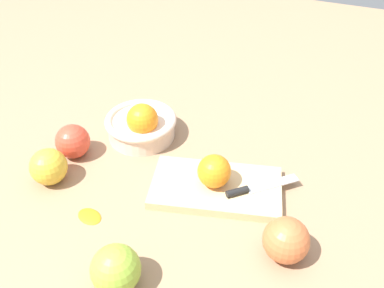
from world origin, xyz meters
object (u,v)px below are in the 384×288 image
object	(u,v)px
apple_front_right	(286,240)
apple_front_left	(49,167)
knife	(253,188)
apple_back_left	(73,141)
apple_front_center	(116,269)
cutting_board	(216,188)
orange_on_board	(214,171)
bowl	(141,125)

from	to	relation	value
apple_front_right	apple_front_left	xyz separation A→B (m)	(-0.49, 0.01, -0.00)
knife	apple_back_left	distance (m)	0.40
apple_back_left	apple_front_center	world-z (taller)	apple_front_center
cutting_board	knife	size ratio (longest dim) A/B	2.05
knife	apple_front_right	size ratio (longest dim) A/B	1.58
apple_back_left	orange_on_board	bearing A→B (deg)	1.62
apple_front_right	apple_front_left	world-z (taller)	apple_front_right
orange_on_board	apple_back_left	world-z (taller)	orange_on_board
cutting_board	knife	bearing A→B (deg)	9.02
apple_front_left	apple_front_center	size ratio (longest dim) A/B	0.94
cutting_board	apple_front_right	distance (m)	0.19
bowl	apple_front_center	distance (m)	0.39
bowl	apple_front_right	bearing A→B (deg)	-28.77
cutting_board	apple_front_left	world-z (taller)	apple_front_left
cutting_board	apple_back_left	size ratio (longest dim) A/B	3.43
apple_front_right	bowl	bearing A→B (deg)	151.23
bowl	orange_on_board	size ratio (longest dim) A/B	2.47
cutting_board	knife	world-z (taller)	knife
bowl	apple_back_left	bearing A→B (deg)	-133.81
knife	apple_back_left	size ratio (longest dim) A/B	1.68
cutting_board	apple_front_left	distance (m)	0.34
orange_on_board	bowl	bearing A→B (deg)	154.00
knife	apple_front_left	bearing A→B (deg)	-164.77
apple_front_left	apple_front_center	bearing A→B (deg)	-33.22
apple_back_left	apple_front_center	distance (m)	0.36
orange_on_board	apple_front_center	bearing A→B (deg)	-105.33
knife	apple_front_left	distance (m)	0.41
cutting_board	apple_front_right	xyz separation A→B (m)	(0.16, -0.10, 0.03)
apple_front_center	orange_on_board	bearing A→B (deg)	74.67
orange_on_board	apple_front_left	size ratio (longest dim) A/B	0.88
orange_on_board	apple_front_left	bearing A→B (deg)	-163.13
orange_on_board	knife	xyz separation A→B (m)	(0.08, 0.01, -0.03)
cutting_board	apple_front_center	distance (m)	0.27
knife	apple_back_left	world-z (taller)	apple_back_left
cutting_board	apple_front_center	xyz separation A→B (m)	(-0.08, -0.26, 0.03)
apple_front_right	apple_front_center	size ratio (longest dim) A/B	0.99
cutting_board	apple_front_left	bearing A→B (deg)	-163.45
orange_on_board	apple_front_center	xyz separation A→B (m)	(-0.07, -0.26, -0.01)
cutting_board	orange_on_board	distance (m)	0.04
cutting_board	apple_front_right	bearing A→B (deg)	-32.94
knife	apple_front_left	xyz separation A→B (m)	(-0.40, -0.11, 0.01)
apple_front_right	orange_on_board	bearing A→B (deg)	147.84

